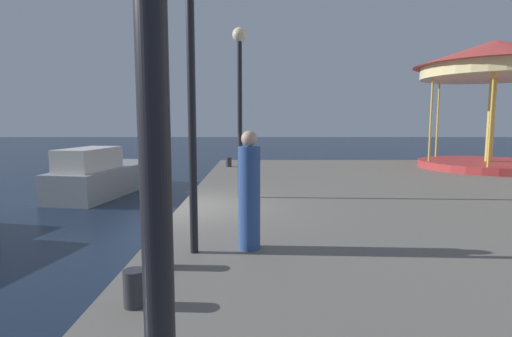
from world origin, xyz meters
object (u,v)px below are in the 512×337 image
at_px(lamp_post_far_end, 241,83).
at_px(bollard_north, 136,288).
at_px(lamp_post_mid_promenade, 192,54).
at_px(carousel, 496,74).
at_px(person_by_the_water, 251,194).
at_px(motorboat_grey, 107,176).
at_px(bollard_south, 164,253).
at_px(bollard_center, 230,162).

height_order(lamp_post_far_end, bollard_north, lamp_post_far_end).
bearing_deg(lamp_post_mid_promenade, carousel, 45.59).
distance_m(carousel, person_by_the_water, 14.78).
distance_m(motorboat_grey, lamp_post_far_end, 7.89).
xyz_separation_m(carousel, bollard_north, (-10.99, -12.63, -3.68)).
xyz_separation_m(bollard_south, person_by_the_water, (1.16, 0.82, 0.66)).
xyz_separation_m(lamp_post_far_end, bollard_south, (-0.85, -5.08, -2.74)).
xyz_separation_m(bollard_south, bollard_center, (0.09, 12.11, 0.00)).
height_order(motorboat_grey, bollard_north, motorboat_grey).
distance_m(lamp_post_far_end, bollard_south, 5.83).
relative_size(motorboat_grey, bollard_south, 15.02).
distance_m(bollard_south, bollard_north, 1.15).
relative_size(bollard_south, bollard_center, 1.00).
height_order(carousel, person_by_the_water, carousel).
bearing_deg(carousel, lamp_post_far_end, -147.64).
relative_size(motorboat_grey, lamp_post_mid_promenade, 1.40).
distance_m(lamp_post_far_end, bollard_north, 6.86).
distance_m(motorboat_grey, person_by_the_water, 10.83).
bearing_deg(person_by_the_water, motorboat_grey, 121.64).
xyz_separation_m(lamp_post_mid_promenade, lamp_post_far_end, (0.52, 4.44, 0.00)).
height_order(carousel, lamp_post_mid_promenade, carousel).
height_order(motorboat_grey, bollard_south, motorboat_grey).
relative_size(motorboat_grey, person_by_the_water, 3.27).
bearing_deg(bollard_south, lamp_post_far_end, 80.46).
bearing_deg(lamp_post_far_end, motorboat_grey, 137.35).
xyz_separation_m(motorboat_grey, lamp_post_mid_promenade, (4.83, -9.37, 3.04)).
xyz_separation_m(carousel, lamp_post_mid_promenade, (-10.62, -10.84, -0.95)).
distance_m(bollard_north, person_by_the_water, 2.40).
distance_m(lamp_post_far_end, bollard_center, 7.58).
bearing_deg(motorboat_grey, bollard_north, -68.20).
bearing_deg(lamp_post_mid_promenade, bollard_center, 91.23).
relative_size(lamp_post_far_end, person_by_the_water, 2.34).
height_order(lamp_post_mid_promenade, bollard_center, lamp_post_mid_promenade).
height_order(lamp_post_far_end, bollard_center, lamp_post_far_end).
bearing_deg(carousel, lamp_post_mid_promenade, -134.41).
bearing_deg(person_by_the_water, lamp_post_mid_promenade, -167.34).
relative_size(carousel, bollard_north, 15.64).
xyz_separation_m(carousel, person_by_the_water, (-9.79, -10.66, -3.02)).
bearing_deg(lamp_post_mid_promenade, bollard_south, -117.60).
relative_size(lamp_post_far_end, bollard_south, 10.73).
distance_m(carousel, lamp_post_far_end, 12.00).
xyz_separation_m(motorboat_grey, person_by_the_water, (5.66, -9.19, 0.97)).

